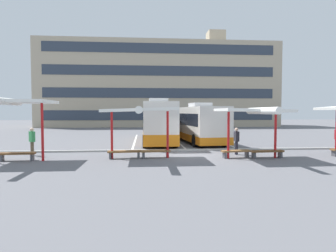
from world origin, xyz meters
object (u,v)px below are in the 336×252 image
(coach_bus_0, at_px, (157,122))
(waiting_shelter_0, at_px, (12,103))
(bench_4, at_px, (267,152))
(waiting_passenger_0, at_px, (32,139))
(bench_0, at_px, (17,155))
(bench_3, at_px, (236,152))
(waiting_shelter_1, at_px, (140,111))
(waiting_passenger_1, at_px, (236,139))
(waiting_shelter_2, at_px, (254,112))
(coach_bus_1, at_px, (195,124))
(bench_1, at_px, (124,152))
(bench_2, at_px, (156,152))

(coach_bus_0, bearing_deg, waiting_shelter_0, -130.23)
(bench_4, bearing_deg, waiting_passenger_0, 171.25)
(bench_0, bearing_deg, bench_3, -0.20)
(waiting_shelter_1, bearing_deg, waiting_passenger_0, 164.28)
(coach_bus_0, bearing_deg, waiting_shelter_1, -98.90)
(bench_0, distance_m, waiting_passenger_0, 2.01)
(bench_3, xyz_separation_m, waiting_passenger_1, (0.45, 1.24, 0.64))
(waiting_shelter_0, height_order, waiting_shelter_1, waiting_shelter_0)
(waiting_passenger_0, bearing_deg, coach_bus_0, 42.11)
(bench_0, bearing_deg, waiting_shelter_2, -2.15)
(bench_3, height_order, waiting_passenger_1, waiting_passenger_1)
(coach_bus_0, xyz_separation_m, waiting_shelter_1, (-1.44, -9.17, 0.98))
(waiting_passenger_0, xyz_separation_m, waiting_passenger_1, (12.67, -0.70, -0.02))
(coach_bus_1, relative_size, bench_0, 6.15)
(waiting_shelter_0, bearing_deg, bench_3, 1.87)
(bench_0, distance_m, waiting_shelter_2, 13.43)
(bench_1, distance_m, bench_2, 1.80)
(coach_bus_0, distance_m, bench_0, 12.39)
(bench_0, bearing_deg, waiting_shelter_1, 0.27)
(bench_2, relative_size, bench_4, 0.88)
(bench_4, xyz_separation_m, waiting_passenger_1, (-1.35, 1.46, 0.64))
(coach_bus_1, distance_m, waiting_shelter_1, 10.59)
(coach_bus_1, xyz_separation_m, bench_4, (2.49, -9.61, -1.28))
(coach_bus_1, bearing_deg, bench_2, -113.91)
(bench_2, bearing_deg, bench_3, -4.83)
(coach_bus_0, xyz_separation_m, waiting_shelter_2, (5.05, -9.70, 0.94))
(bench_1, bearing_deg, waiting_passenger_1, 7.40)
(coach_bus_0, distance_m, waiting_shelter_0, 12.72)
(bench_2, bearing_deg, waiting_passenger_1, 9.39)
(bench_3, relative_size, bench_4, 0.88)
(bench_1, relative_size, waiting_passenger_1, 1.15)
(coach_bus_0, distance_m, bench_4, 11.27)
(waiting_shelter_0, distance_m, bench_4, 14.39)
(waiting_passenger_0, bearing_deg, bench_3, -9.04)
(coach_bus_0, xyz_separation_m, bench_4, (5.95, -9.46, -1.42))
(bench_1, xyz_separation_m, waiting_passenger_1, (6.93, 0.90, 0.64))
(bench_2, xyz_separation_m, bench_3, (4.68, -0.40, -0.00))
(waiting_shelter_0, xyz_separation_m, bench_1, (5.83, 0.75, -2.81))
(waiting_shelter_1, height_order, bench_2, waiting_shelter_1)
(waiting_shelter_0, distance_m, waiting_passenger_1, 13.04)
(bench_3, bearing_deg, waiting_passenger_1, 70.29)
(coach_bus_1, bearing_deg, waiting_shelter_1, -117.68)
(coach_bus_0, relative_size, bench_3, 6.71)
(bench_2, relative_size, waiting_shelter_2, 0.37)
(coach_bus_1, height_order, waiting_passenger_1, coach_bus_1)
(waiting_shelter_1, height_order, waiting_passenger_1, waiting_shelter_1)
(waiting_passenger_1, bearing_deg, bench_3, -109.71)
(bench_3, distance_m, waiting_passenger_1, 1.47)
(waiting_shelter_1, distance_m, bench_3, 6.08)
(waiting_shelter_0, relative_size, waiting_shelter_1, 0.97)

